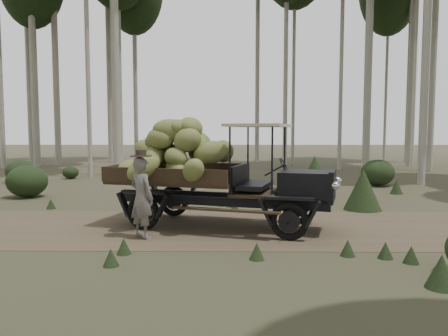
# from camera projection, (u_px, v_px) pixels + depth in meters

# --- Properties ---
(ground) EXTENTS (120.00, 120.00, 0.00)m
(ground) POSITION_uv_depth(u_px,v_px,m) (149.00, 228.00, 10.07)
(ground) COLOR #473D2B
(ground) RESTS_ON ground
(dirt_track) EXTENTS (70.00, 4.00, 0.01)m
(dirt_track) POSITION_uv_depth(u_px,v_px,m) (149.00, 228.00, 10.07)
(dirt_track) COLOR brown
(dirt_track) RESTS_ON ground
(banana_truck) EXTENTS (5.44, 3.13, 2.60)m
(banana_truck) POSITION_uv_depth(u_px,v_px,m) (195.00, 159.00, 10.22)
(banana_truck) COLOR black
(banana_truck) RESTS_ON ground
(farmer) EXTENTS (0.74, 0.70, 1.84)m
(farmer) POSITION_uv_depth(u_px,v_px,m) (142.00, 197.00, 9.01)
(farmer) COLOR #615D58
(farmer) RESTS_ON ground
(undergrowth) EXTENTS (25.14, 22.92, 1.39)m
(undergrowth) POSITION_uv_depth(u_px,v_px,m) (138.00, 192.00, 12.21)
(undergrowth) COLOR #233319
(undergrowth) RESTS_ON ground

